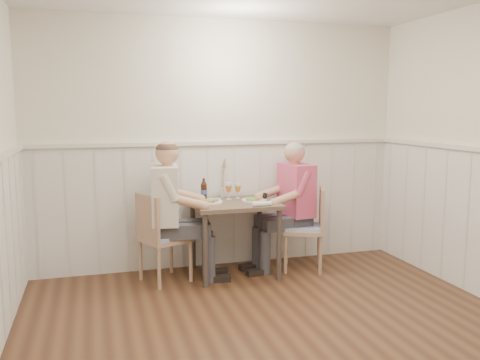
{
  "coord_description": "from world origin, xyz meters",
  "views": [
    {
      "loc": [
        -1.31,
        -2.99,
        1.68
      ],
      "look_at": [
        0.04,
        1.64,
        1.0
      ],
      "focal_mm": 38.0,
      "sensor_mm": 36.0,
      "label": 1
    }
  ],
  "objects_px": {
    "man_in_pink": "(292,215)",
    "diner_cream": "(170,222)",
    "beer_bottle": "(204,191)",
    "dining_table": "(234,212)",
    "chair_right": "(308,225)",
    "chair_left": "(160,235)",
    "grass_vase": "(222,179)"
  },
  "relations": [
    {
      "from": "chair_left",
      "to": "diner_cream",
      "type": "height_order",
      "value": "diner_cream"
    },
    {
      "from": "diner_cream",
      "to": "beer_bottle",
      "type": "height_order",
      "value": "diner_cream"
    },
    {
      "from": "man_in_pink",
      "to": "beer_bottle",
      "type": "xyz_separation_m",
      "value": [
        -0.93,
        0.12,
        0.28
      ]
    },
    {
      "from": "dining_table",
      "to": "chair_right",
      "type": "bearing_deg",
      "value": -4.33
    },
    {
      "from": "chair_left",
      "to": "man_in_pink",
      "type": "relative_size",
      "value": 0.64
    },
    {
      "from": "chair_left",
      "to": "diner_cream",
      "type": "distance_m",
      "value": 0.15
    },
    {
      "from": "beer_bottle",
      "to": "diner_cream",
      "type": "bearing_deg",
      "value": -152.3
    },
    {
      "from": "dining_table",
      "to": "diner_cream",
      "type": "height_order",
      "value": "diner_cream"
    },
    {
      "from": "man_in_pink",
      "to": "beer_bottle",
      "type": "relative_size",
      "value": 5.99
    },
    {
      "from": "chair_left",
      "to": "grass_vase",
      "type": "relative_size",
      "value": 1.99
    },
    {
      "from": "dining_table",
      "to": "chair_left",
      "type": "xyz_separation_m",
      "value": [
        -0.75,
        -0.03,
        -0.17
      ]
    },
    {
      "from": "man_in_pink",
      "to": "diner_cream",
      "type": "bearing_deg",
      "value": -176.59
    },
    {
      "from": "chair_left",
      "to": "grass_vase",
      "type": "height_order",
      "value": "grass_vase"
    },
    {
      "from": "diner_cream",
      "to": "grass_vase",
      "type": "distance_m",
      "value": 0.78
    },
    {
      "from": "dining_table",
      "to": "beer_bottle",
      "type": "distance_m",
      "value": 0.39
    },
    {
      "from": "beer_bottle",
      "to": "grass_vase",
      "type": "relative_size",
      "value": 0.52
    },
    {
      "from": "dining_table",
      "to": "grass_vase",
      "type": "xyz_separation_m",
      "value": [
        -0.05,
        0.31,
        0.3
      ]
    },
    {
      "from": "man_in_pink",
      "to": "diner_cream",
      "type": "relative_size",
      "value": 0.97
    },
    {
      "from": "chair_left",
      "to": "man_in_pink",
      "type": "distance_m",
      "value": 1.41
    },
    {
      "from": "dining_table",
      "to": "diner_cream",
      "type": "bearing_deg",
      "value": -177.83
    },
    {
      "from": "diner_cream",
      "to": "chair_right",
      "type": "bearing_deg",
      "value": -1.37
    },
    {
      "from": "man_in_pink",
      "to": "diner_cream",
      "type": "distance_m",
      "value": 1.31
    },
    {
      "from": "chair_right",
      "to": "diner_cream",
      "type": "height_order",
      "value": "diner_cream"
    },
    {
      "from": "chair_right",
      "to": "grass_vase",
      "type": "height_order",
      "value": "grass_vase"
    },
    {
      "from": "grass_vase",
      "to": "dining_table",
      "type": "bearing_deg",
      "value": -80.86
    },
    {
      "from": "dining_table",
      "to": "chair_left",
      "type": "height_order",
      "value": "chair_left"
    },
    {
      "from": "dining_table",
      "to": "beer_bottle",
      "type": "xyz_separation_m",
      "value": [
        -0.27,
        0.18,
        0.21
      ]
    },
    {
      "from": "dining_table",
      "to": "chair_left",
      "type": "bearing_deg",
      "value": -177.73
    },
    {
      "from": "dining_table",
      "to": "man_in_pink",
      "type": "distance_m",
      "value": 0.66
    },
    {
      "from": "diner_cream",
      "to": "grass_vase",
      "type": "bearing_deg",
      "value": 28.8
    },
    {
      "from": "dining_table",
      "to": "beer_bottle",
      "type": "bearing_deg",
      "value": 147.23
    },
    {
      "from": "chair_left",
      "to": "dining_table",
      "type": "bearing_deg",
      "value": 2.27
    }
  ]
}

